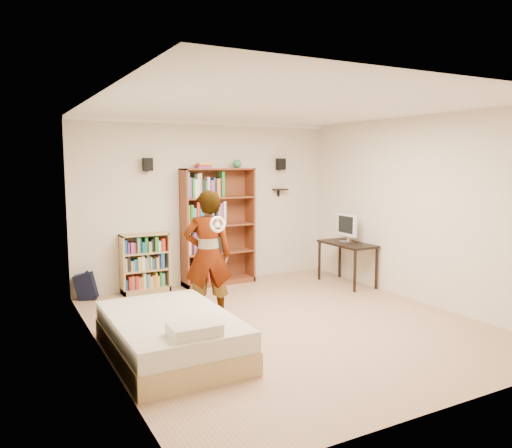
{
  "coord_description": "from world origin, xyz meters",
  "views": [
    {
      "loc": [
        -3.24,
        -5.22,
        2.04
      ],
      "look_at": [
        -0.12,
        0.6,
        1.22
      ],
      "focal_mm": 35.0,
      "sensor_mm": 36.0,
      "label": 1
    }
  ],
  "objects": [
    {
      "name": "person",
      "position": [
        -0.78,
        0.67,
        0.84
      ],
      "size": [
        0.71,
        0.57,
        1.68
      ],
      "primitive_type": "imported",
      "rotation": [
        0.0,
        0.0,
        2.84
      ],
      "color": "black",
      "rests_on": "ground"
    },
    {
      "name": "navy_bag",
      "position": [
        -2.05,
        2.35,
        0.21
      ],
      "size": [
        0.36,
        0.3,
        0.41
      ],
      "primitive_type": null,
      "rotation": [
        0.0,
        0.0,
        -0.4
      ],
      "color": "black",
      "rests_on": "ground"
    },
    {
      "name": "crown_molding",
      "position": [
        0.0,
        0.0,
        2.67
      ],
      "size": [
        4.5,
        5.0,
        0.06
      ],
      "color": "white",
      "rests_on": "room_shell"
    },
    {
      "name": "room_shell",
      "position": [
        0.0,
        0.0,
        1.76
      ],
      "size": [
        4.52,
        5.02,
        2.71
      ],
      "color": "beige",
      "rests_on": "ground"
    },
    {
      "name": "imac",
      "position": [
        2.02,
        1.38,
        0.94
      ],
      "size": [
        0.16,
        0.48,
        0.47
      ],
      "primitive_type": null,
      "rotation": [
        0.0,
        0.0,
        0.14
      ],
      "color": "white",
      "rests_on": "computer_desk"
    },
    {
      "name": "tall_bookshelf",
      "position": [
        0.1,
        2.32,
        0.97
      ],
      "size": [
        1.22,
        0.36,
        1.94
      ],
      "primitive_type": null,
      "color": "brown",
      "rests_on": "ground"
    },
    {
      "name": "speaker_left",
      "position": [
        -1.05,
        2.4,
        2.0
      ],
      "size": [
        0.14,
        0.12,
        0.2
      ],
      "primitive_type": "cube",
      "color": "black",
      "rests_on": "room_shell"
    },
    {
      "name": "daybed",
      "position": [
        -1.63,
        -0.31,
        0.27
      ],
      "size": [
        1.21,
        1.86,
        0.55
      ],
      "primitive_type": null,
      "color": "beige",
      "rests_on": "ground"
    },
    {
      "name": "low_bookshelf",
      "position": [
        -1.14,
        2.36,
        0.47
      ],
      "size": [
        0.75,
        0.28,
        0.93
      ],
      "primitive_type": null,
      "color": "tan",
      "rests_on": "ground"
    },
    {
      "name": "wall_shelf",
      "position": [
        1.35,
        2.41,
        1.55
      ],
      "size": [
        0.25,
        0.16,
        0.02
      ],
      "primitive_type": "cube",
      "color": "black",
      "rests_on": "room_shell"
    },
    {
      "name": "ground",
      "position": [
        0.0,
        0.0,
        0.0
      ],
      "size": [
        4.5,
        5.0,
        0.01
      ],
      "primitive_type": "cube",
      "color": "tan",
      "rests_on": "ground"
    },
    {
      "name": "wii_wheel",
      "position": [
        -0.78,
        0.36,
        1.28
      ],
      "size": [
        0.21,
        0.08,
        0.21
      ],
      "primitive_type": "torus",
      "rotation": [
        1.36,
        0.0,
        0.0
      ],
      "color": "white",
      "rests_on": "person"
    },
    {
      "name": "computer_desk",
      "position": [
        1.97,
        1.28,
        0.35
      ],
      "size": [
        0.51,
        1.03,
        0.7
      ],
      "primitive_type": null,
      "color": "black",
      "rests_on": "ground"
    },
    {
      "name": "speaker_right",
      "position": [
        1.35,
        2.4,
        2.0
      ],
      "size": [
        0.14,
        0.12,
        0.2
      ],
      "primitive_type": "cube",
      "color": "black",
      "rests_on": "room_shell"
    }
  ]
}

